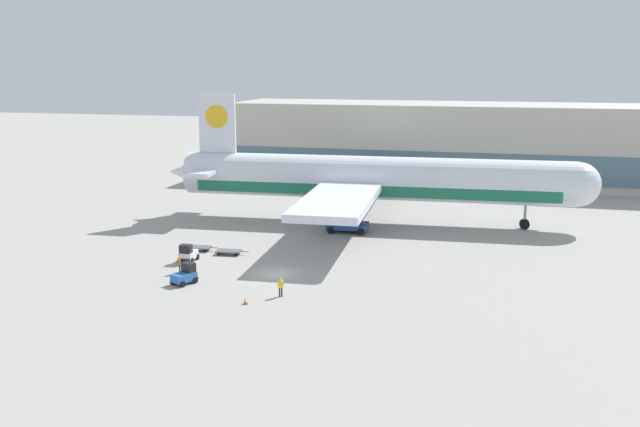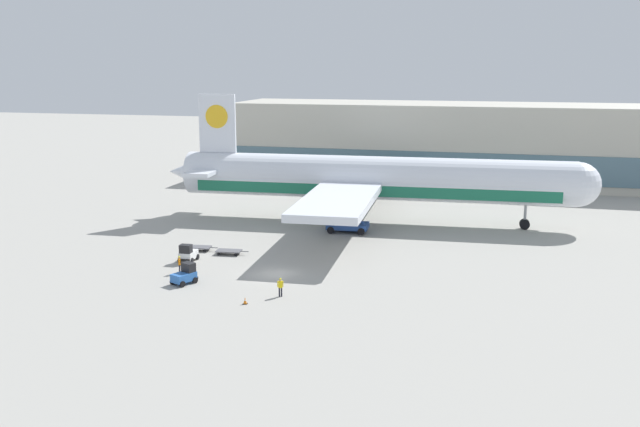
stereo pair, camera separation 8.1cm
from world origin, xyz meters
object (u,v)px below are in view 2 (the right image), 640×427
object	(u,v)px
baggage_tug_mid	(188,254)
ground_crew_near	(179,263)
scissor_lift_loader	(348,216)
baggage_dolly_lead	(199,247)
baggage_dolly_second	(229,251)
ground_crew_far	(280,286)
airplane_main	(368,180)
baggage_tug_foreground	(185,275)
traffic_cone_near	(245,301)

from	to	relation	value
baggage_tug_mid	ground_crew_near	world-z (taller)	baggage_tug_mid
scissor_lift_loader	baggage_dolly_lead	size ratio (longest dim) A/B	1.49
baggage_tug_mid	baggage_dolly_second	distance (m)	5.04
baggage_dolly_second	ground_crew_far	world-z (taller)	ground_crew_far
baggage_tug_mid	ground_crew_far	distance (m)	16.02
airplane_main	ground_crew_near	size ratio (longest dim) A/B	31.74
baggage_tug_foreground	baggage_dolly_lead	size ratio (longest dim) A/B	0.74
ground_crew_far	baggage_dolly_second	bearing A→B (deg)	109.03
airplane_main	baggage_dolly_lead	distance (m)	25.92
traffic_cone_near	ground_crew_far	bearing A→B (deg)	48.71
airplane_main	scissor_lift_loader	distance (m)	7.33
baggage_tug_foreground	airplane_main	bearing A→B (deg)	2.49
baggage_tug_foreground	baggage_dolly_second	distance (m)	11.17
baggage_dolly_lead	traffic_cone_near	xyz separation A→B (m)	(11.66, -16.13, -0.08)
airplane_main	baggage_dolly_lead	size ratio (longest dim) A/B	15.47
baggage_dolly_lead	baggage_dolly_second	size ratio (longest dim) A/B	1.00
baggage_dolly_lead	ground_crew_far	size ratio (longest dim) A/B	2.10
airplane_main	baggage_dolly_second	size ratio (longest dim) A/B	15.47
scissor_lift_loader	ground_crew_near	world-z (taller)	scissor_lift_loader
airplane_main	traffic_cone_near	xyz separation A→B (m)	(-4.39, -35.75, -5.53)
airplane_main	baggage_tug_mid	bearing A→B (deg)	-125.37
baggage_dolly_second	airplane_main	bearing A→B (deg)	54.11
airplane_main	ground_crew_far	distance (m)	33.37
scissor_lift_loader	ground_crew_far	size ratio (longest dim) A/B	3.13
baggage_dolly_lead	airplane_main	bearing A→B (deg)	45.52
airplane_main	traffic_cone_near	world-z (taller)	airplane_main
baggage_dolly_lead	traffic_cone_near	distance (m)	19.90
ground_crew_far	ground_crew_near	bearing A→B (deg)	140.20
scissor_lift_loader	baggage_tug_foreground	size ratio (longest dim) A/B	2.00
baggage_dolly_lead	ground_crew_near	distance (m)	9.02
airplane_main	ground_crew_far	xyz separation A→B (m)	(-1.94, -32.96, -4.78)
scissor_lift_loader	traffic_cone_near	world-z (taller)	scissor_lift_loader
ground_crew_near	baggage_tug_mid	bearing A→B (deg)	165.19
scissor_lift_loader	baggage_dolly_second	bearing A→B (deg)	-129.90
baggage_tug_foreground	ground_crew_far	distance (m)	10.37
baggage_tug_mid	baggage_dolly_second	world-z (taller)	baggage_tug_mid
scissor_lift_loader	ground_crew_near	size ratio (longest dim) A/B	3.06
scissor_lift_loader	baggage_tug_foreground	world-z (taller)	scissor_lift_loader
baggage_tug_mid	ground_crew_near	distance (m)	4.43
baggage_tug_foreground	ground_crew_near	distance (m)	3.66
scissor_lift_loader	airplane_main	bearing A→B (deg)	74.00
airplane_main	traffic_cone_near	size ratio (longest dim) A/B	91.67
ground_crew_far	baggage_tug_mid	bearing A→B (deg)	126.95
baggage_tug_mid	baggage_dolly_second	xyz separation A→B (m)	(3.26, 3.82, -0.49)
ground_crew_near	traffic_cone_near	bearing A→B (deg)	24.78
baggage_dolly_lead	ground_crew_far	world-z (taller)	ground_crew_far
ground_crew_near	traffic_cone_near	distance (m)	12.30
traffic_cone_near	baggage_tug_foreground	bearing A→B (deg)	151.31
baggage_tug_foreground	baggage_tug_mid	bearing A→B (deg)	46.62
baggage_tug_foreground	traffic_cone_near	distance (m)	8.93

